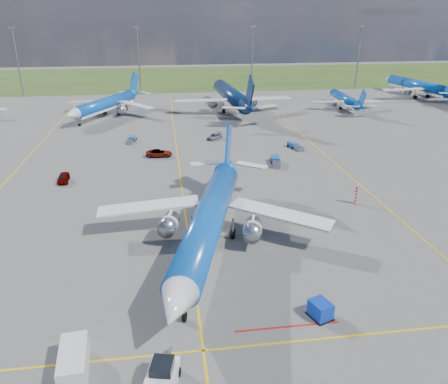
{
  "coord_description": "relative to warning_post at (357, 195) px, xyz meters",
  "views": [
    {
      "loc": [
        -2.29,
        -49.58,
        27.14
      ],
      "look_at": [
        5.38,
        5.78,
        4.0
      ],
      "focal_mm": 35.0,
      "sensor_mm": 36.0,
      "label": 1
    }
  ],
  "objects": [
    {
      "name": "taxiway_lines",
      "position": [
        -25.83,
        19.7,
        -1.49
      ],
      "size": [
        60.25,
        160.0,
        0.02
      ],
      "color": "gold",
      "rests_on": "ground"
    },
    {
      "name": "baggage_tug_w",
      "position": [
        -7.53,
        19.88,
        -0.93
      ],
      "size": [
        2.29,
        5.56,
        1.21
      ],
      "rotation": [
        0.0,
        0.0,
        -0.16
      ],
      "color": "#184695",
      "rests_on": "ground"
    },
    {
      "name": "bg_jet_n",
      "position": [
        -8.42,
        70.04,
        -1.5
      ],
      "size": [
        39.77,
        50.42,
        12.59
      ],
      "primitive_type": null,
      "rotation": [
        0.0,
        0.0,
        3.21
      ],
      "color": "#081D45",
      "rests_on": "ground"
    },
    {
      "name": "bg_jet_nnw",
      "position": [
        -44.21,
        67.1,
        -1.5
      ],
      "size": [
        42.46,
        46.43,
        9.84
      ],
      "primitive_type": null,
      "rotation": [
        0.0,
        0.0,
        -0.47
      ],
      "color": "#0C4CB0",
      "rests_on": "ground"
    },
    {
      "name": "baggage_tug_c",
      "position": [
        -35.85,
        39.49,
        -1.03
      ],
      "size": [
        2.02,
        4.64,
        1.01
      ],
      "rotation": [
        0.0,
        0.0,
        -0.19
      ],
      "color": "#17578C",
      "rests_on": "ground"
    },
    {
      "name": "main_airliner",
      "position": [
        -23.56,
        -10.17,
        -1.5
      ],
      "size": [
        42.73,
        49.75,
        11.15
      ],
      "primitive_type": null,
      "rotation": [
        0.0,
        0.0,
        -0.27
      ],
      "color": "#0C4CB0",
      "rests_on": "ground"
    },
    {
      "name": "ground",
      "position": [
        -26.0,
        -8.0,
        -1.5
      ],
      "size": [
        400.0,
        400.0,
        0.0
      ],
      "primitive_type": "plane",
      "color": "#555552",
      "rests_on": "ground"
    },
    {
      "name": "service_car_c",
      "position": [
        -17.03,
        39.21,
        -0.85
      ],
      "size": [
        4.4,
        4.46,
        1.29
      ],
      "primitive_type": "imported",
      "rotation": [
        0.0,
        0.0,
        -0.77
      ],
      "color": "#999999",
      "rests_on": "ground"
    },
    {
      "name": "bg_jet_ne",
      "position": [
        26.19,
        68.61,
        -1.5
      ],
      "size": [
        24.35,
        31.13,
        7.86
      ],
      "primitive_type": null,
      "rotation": [
        0.0,
        0.0,
        3.09
      ],
      "color": "#0C4CB0",
      "rests_on": "ground"
    },
    {
      "name": "uld_container",
      "position": [
        -14.47,
        -24.99,
        -0.68
      ],
      "size": [
        2.26,
        2.5,
        1.65
      ],
      "primitive_type": "cube",
      "rotation": [
        0.0,
        0.0,
        0.35
      ],
      "color": "#0C2FA9",
      "rests_on": "ground"
    },
    {
      "name": "bg_jet_ene",
      "position": [
        58.12,
        83.35,
        -1.5
      ],
      "size": [
        36.32,
        44.6,
        10.67
      ],
      "primitive_type": null,
      "rotation": [
        0.0,
        0.0,
        3.28
      ],
      "color": "#0C4CB0",
      "rests_on": "ground"
    },
    {
      "name": "grass_strip",
      "position": [
        -26.0,
        142.0,
        -1.5
      ],
      "size": [
        400.0,
        80.0,
        0.01
      ],
      "primitive_type": "cube",
      "color": "#2D4719",
      "rests_on": "ground"
    },
    {
      "name": "service_car_a",
      "position": [
        -46.01,
        15.73,
        -0.76
      ],
      "size": [
        2.02,
        4.47,
        1.49
      ],
      "primitive_type": "imported",
      "rotation": [
        0.0,
        0.0,
        0.06
      ],
      "color": "#999999",
      "rests_on": "ground"
    },
    {
      "name": "pushback_tug",
      "position": [
        -29.57,
        -31.58,
        -0.66
      ],
      "size": [
        3.2,
        6.29,
        2.09
      ],
      "rotation": [
        0.0,
        0.0,
        -0.22
      ],
      "color": "silver",
      "rests_on": "ground"
    },
    {
      "name": "service_car_b",
      "position": [
        -29.69,
        27.74,
        -0.77
      ],
      "size": [
        5.44,
        2.78,
        1.47
      ],
      "primitive_type": "imported",
      "rotation": [
        0.0,
        0.0,
        1.5
      ],
      "color": "#999999",
      "rests_on": "ground"
    },
    {
      "name": "service_van",
      "position": [
        -36.55,
        -29.02,
        -0.43
      ],
      "size": [
        2.6,
        5.06,
        2.14
      ],
      "primitive_type": "cube",
      "rotation": [
        0.0,
        0.0,
        0.1
      ],
      "color": "silver",
      "rests_on": "ground"
    },
    {
      "name": "floodlight_masts",
      "position": [
        -16.0,
        102.0,
        11.06
      ],
      "size": [
        202.2,
        0.5,
        22.7
      ],
      "color": "slate",
      "rests_on": "ground"
    },
    {
      "name": "warning_post",
      "position": [
        0.0,
        0.0,
        0.0
      ],
      "size": [
        0.5,
        0.5,
        3.0
      ],
      "primitive_type": "cylinder",
      "color": "red",
      "rests_on": "ground"
    },
    {
      "name": "baggage_tug_e",
      "position": [
        -0.92,
        29.38,
        -1.01
      ],
      "size": [
        2.56,
        4.81,
        1.05
      ],
      "rotation": [
        0.0,
        0.0,
        0.3
      ],
      "color": "#194598",
      "rests_on": "ground"
    }
  ]
}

